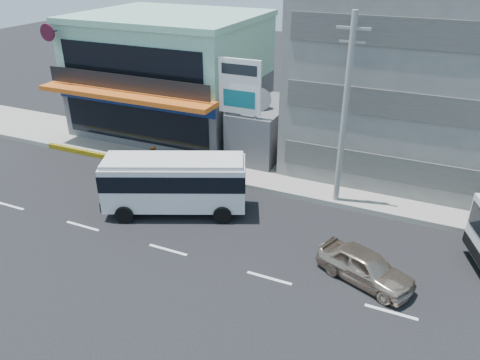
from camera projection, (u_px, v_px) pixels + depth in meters
name	position (u px, v px, depth m)	size (l,w,h in m)	color
ground	(168.00, 250.00, 21.57)	(120.00, 120.00, 0.00)	black
sidewalk	(327.00, 182.00, 27.41)	(70.00, 5.00, 0.30)	gray
shop_building	(173.00, 77.00, 34.06)	(12.40, 11.70, 8.00)	#47474C
concrete_building	(446.00, 53.00, 26.99)	(16.00, 12.00, 14.00)	gray
gap_structure	(264.00, 130.00, 30.56)	(3.00, 6.00, 3.50)	#47474C
satellite_dish	(259.00, 108.00, 28.92)	(1.50, 1.50, 0.15)	slate
billboard	(240.00, 93.00, 27.03)	(2.60, 0.18, 6.90)	gray
utility_pole_near	(345.00, 113.00, 23.09)	(1.60, 0.30, 10.00)	#999993
minibus	(175.00, 181.00, 23.90)	(7.57, 5.04, 3.04)	silver
sedan	(365.00, 266.00, 19.30)	(1.67, 4.15, 1.41)	#BDA790
motorcycle_rider	(156.00, 173.00, 26.92)	(2.04, 1.40, 2.48)	#61120D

